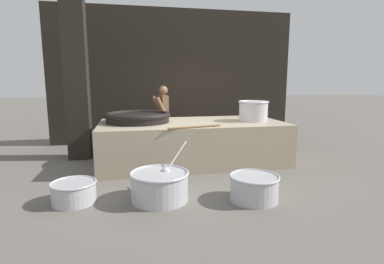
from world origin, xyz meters
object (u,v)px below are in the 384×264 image
object	(u,v)px
giant_wok_near	(138,117)
prep_bowl_extra	(74,191)
stock_pot	(253,110)
prep_bowl_meat	(254,187)
prep_bowl_vegetables	(160,185)
cook	(163,115)

from	to	relation	value
giant_wok_near	prep_bowl_extra	world-z (taller)	giant_wok_near
stock_pot	prep_bowl_meat	xyz separation A→B (m)	(-0.89, -2.22, -0.91)
stock_pot	prep_bowl_vegetables	distance (m)	3.12
giant_wok_near	prep_bowl_meat	size ratio (longest dim) A/B	1.87
cook	stock_pot	bearing A→B (deg)	132.45
cook	prep_bowl_extra	world-z (taller)	cook
prep_bowl_vegetables	prep_bowl_extra	distance (m)	1.26
prep_bowl_meat	prep_bowl_extra	bearing A→B (deg)	170.53
giant_wok_near	prep_bowl_meat	bearing A→B (deg)	-57.00
prep_bowl_vegetables	prep_bowl_meat	bearing A→B (deg)	-11.52
prep_bowl_vegetables	giant_wok_near	bearing A→B (deg)	96.36
prep_bowl_meat	prep_bowl_extra	distance (m)	2.66
stock_pot	cook	xyz separation A→B (m)	(-1.84, 1.57, -0.23)
prep_bowl_extra	prep_bowl_vegetables	bearing A→B (deg)	-7.16
prep_bowl_vegetables	prep_bowl_extra	bearing A→B (deg)	172.84
cook	prep_bowl_vegetables	world-z (taller)	cook
stock_pot	prep_bowl_extra	world-z (taller)	stock_pot
giant_wok_near	stock_pot	world-z (taller)	stock_pot
giant_wok_near	prep_bowl_meat	xyz separation A→B (m)	(1.63, -2.51, -0.79)
stock_pot	prep_bowl_extra	distance (m)	4.06
giant_wok_near	prep_bowl_extra	size ratio (longest dim) A/B	2.13
prep_bowl_extra	giant_wok_near	bearing A→B (deg)	64.36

